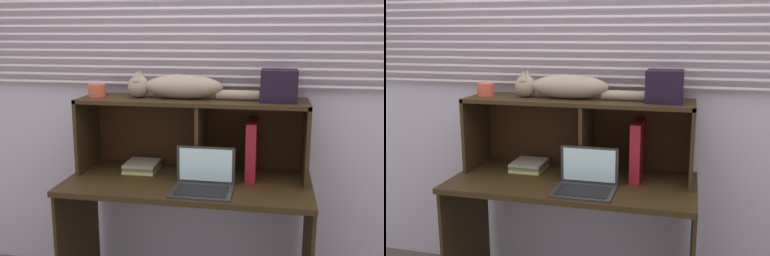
# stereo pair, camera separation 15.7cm
# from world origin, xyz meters

# --- Properties ---
(back_panel_with_blinds) EXTENTS (4.40, 0.08, 2.50)m
(back_panel_with_blinds) POSITION_xyz_m (0.00, 0.55, 1.26)
(back_panel_with_blinds) COLOR #B2ADC4
(back_panel_with_blinds) RESTS_ON ground
(desk) EXTENTS (1.33, 0.62, 0.75)m
(desk) POSITION_xyz_m (0.00, 0.20, 0.60)
(desk) COLOR black
(desk) RESTS_ON ground
(hutch_shelf_unit) EXTENTS (1.27, 0.34, 0.43)m
(hutch_shelf_unit) POSITION_xyz_m (0.01, 0.36, 1.05)
(hutch_shelf_unit) COLOR black
(hutch_shelf_unit) RESTS_ON desk
(cat) EXTENTS (0.74, 0.16, 0.15)m
(cat) POSITION_xyz_m (-0.08, 0.33, 1.24)
(cat) COLOR gray
(cat) RESTS_ON hutch_shelf_unit
(laptop) EXTENTS (0.31, 0.24, 0.21)m
(laptop) POSITION_xyz_m (0.11, 0.07, 0.79)
(laptop) COLOR #262626
(laptop) RESTS_ON desk
(binder_upright) EXTENTS (0.05, 0.25, 0.32)m
(binder_upright) POSITION_xyz_m (0.34, 0.33, 0.91)
(binder_upright) COLOR maroon
(binder_upright) RESTS_ON desk
(book_stack) EXTENTS (0.19, 0.21, 0.05)m
(book_stack) POSITION_xyz_m (-0.30, 0.33, 0.77)
(book_stack) COLOR tan
(book_stack) RESTS_ON desk
(small_basket) EXTENTS (0.10, 0.10, 0.07)m
(small_basket) POSITION_xyz_m (-0.56, 0.33, 1.21)
(small_basket) COLOR #C04C36
(small_basket) RESTS_ON hutch_shelf_unit
(storage_box) EXTENTS (0.19, 0.20, 0.17)m
(storage_box) POSITION_xyz_m (0.47, 0.33, 1.26)
(storage_box) COLOR black
(storage_box) RESTS_ON hutch_shelf_unit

